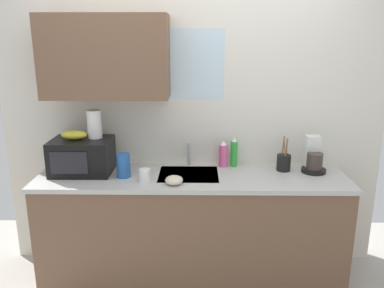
{
  "coord_description": "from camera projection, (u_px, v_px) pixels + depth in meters",
  "views": [
    {
      "loc": [
        0.04,
        -2.85,
        1.94
      ],
      "look_at": [
        0.0,
        0.0,
        1.15
      ],
      "focal_mm": 36.41,
      "sensor_mm": 36.0,
      "label": 1
    }
  ],
  "objects": [
    {
      "name": "coffee_maker",
      "position": [
        313.0,
        158.0,
        3.08
      ],
      "size": [
        0.19,
        0.21,
        0.28
      ],
      "color": "black",
      "rests_on": "counter_unit"
    },
    {
      "name": "dish_soap_bottle_pink",
      "position": [
        223.0,
        154.0,
        3.19
      ],
      "size": [
        0.07,
        0.07,
        0.22
      ],
      "color": "#E55999",
      "rests_on": "counter_unit"
    },
    {
      "name": "kitchen_wall_assembly",
      "position": [
        177.0,
        110.0,
        3.2
      ],
      "size": [
        3.16,
        0.42,
        2.5
      ],
      "color": "silver",
      "rests_on": "ground"
    },
    {
      "name": "cereal_canister",
      "position": [
        123.0,
        166.0,
        2.95
      ],
      "size": [
        0.1,
        0.1,
        0.18
      ],
      "primitive_type": "cylinder",
      "color": "#2659A5",
      "rests_on": "counter_unit"
    },
    {
      "name": "utensil_crock",
      "position": [
        284.0,
        162.0,
        3.11
      ],
      "size": [
        0.11,
        0.11,
        0.29
      ],
      "color": "black",
      "rests_on": "counter_unit"
    },
    {
      "name": "paper_towel_roll",
      "position": [
        94.0,
        124.0,
        3.02
      ],
      "size": [
        0.11,
        0.11,
        0.22
      ],
      "primitive_type": "cylinder",
      "color": "white",
      "rests_on": "microwave"
    },
    {
      "name": "banana_bunch",
      "position": [
        74.0,
        135.0,
        3.0
      ],
      "size": [
        0.2,
        0.11,
        0.07
      ],
      "primitive_type": "ellipsoid",
      "color": "gold",
      "rests_on": "microwave"
    },
    {
      "name": "small_bowl",
      "position": [
        174.0,
        180.0,
        2.82
      ],
      "size": [
        0.13,
        0.13,
        0.06
      ],
      "primitive_type": "ellipsoid",
      "color": "beige",
      "rests_on": "counter_unit"
    },
    {
      "name": "microwave",
      "position": [
        82.0,
        156.0,
        3.04
      ],
      "size": [
        0.46,
        0.35,
        0.27
      ],
      "color": "black",
      "rests_on": "counter_unit"
    },
    {
      "name": "dish_soap_bottle_green",
      "position": [
        234.0,
        153.0,
        3.2
      ],
      "size": [
        0.06,
        0.06,
        0.25
      ],
      "color": "green",
      "rests_on": "counter_unit"
    },
    {
      "name": "counter_unit",
      "position": [
        192.0,
        227.0,
        3.14
      ],
      "size": [
        2.39,
        0.63,
        0.9
      ],
      "color": "brown",
      "rests_on": "ground"
    },
    {
      "name": "mug_white",
      "position": [
        145.0,
        175.0,
        2.88
      ],
      "size": [
        0.08,
        0.08,
        0.09
      ],
      "primitive_type": "cylinder",
      "color": "white",
      "rests_on": "counter_unit"
    },
    {
      "name": "sink_faucet",
      "position": [
        189.0,
        154.0,
        3.22
      ],
      "size": [
        0.03,
        0.03,
        0.19
      ],
      "primitive_type": "cylinder",
      "color": "#B2B5BA",
      "rests_on": "counter_unit"
    }
  ]
}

